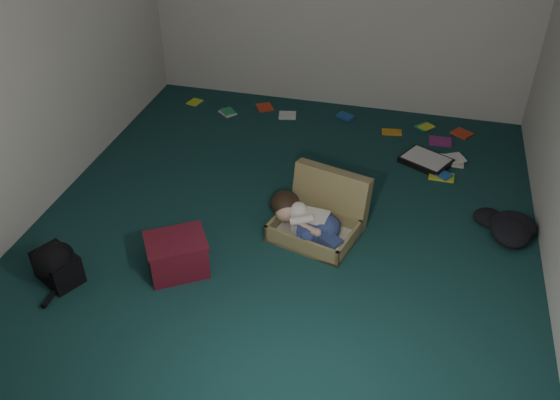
% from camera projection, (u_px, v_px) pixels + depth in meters
% --- Properties ---
extents(floor, '(4.50, 4.50, 0.00)m').
position_uv_depth(floor, '(285.00, 224.00, 4.86)').
color(floor, '#143939').
rests_on(floor, ground).
extents(wall_front, '(4.50, 0.00, 4.50)m').
position_uv_depth(wall_front, '(147.00, 308.00, 2.33)').
color(wall_front, silver).
rests_on(wall_front, ground).
extents(wall_left, '(0.00, 4.50, 4.50)m').
position_uv_depth(wall_left, '(30.00, 49.00, 4.49)').
color(wall_left, silver).
rests_on(wall_left, ground).
extents(suitcase, '(0.78, 0.77, 0.47)m').
position_uv_depth(suitcase, '(321.00, 215.00, 4.72)').
color(suitcase, '#8F7E4E').
rests_on(suitcase, floor).
extents(person, '(0.65, 0.46, 0.29)m').
position_uv_depth(person, '(307.00, 221.00, 4.60)').
color(person, silver).
rests_on(person, suitcase).
extents(maroon_bin, '(0.54, 0.52, 0.30)m').
position_uv_depth(maroon_bin, '(177.00, 255.00, 4.32)').
color(maroon_bin, '#5A121F').
rests_on(maroon_bin, floor).
extents(backpack, '(0.52, 0.48, 0.25)m').
position_uv_depth(backpack, '(57.00, 266.00, 4.26)').
color(backpack, black).
rests_on(backpack, floor).
extents(clothing_pile, '(0.45, 0.37, 0.14)m').
position_uv_depth(clothing_pile, '(501.00, 225.00, 4.74)').
color(clothing_pile, black).
rests_on(clothing_pile, floor).
extents(paper_tray, '(0.53, 0.49, 0.06)m').
position_uv_depth(paper_tray, '(426.00, 161.00, 5.59)').
color(paper_tray, black).
rests_on(paper_tray, floor).
extents(book_scatter, '(3.11, 1.15, 0.02)m').
position_uv_depth(book_scatter, '(353.00, 128.00, 6.14)').
color(book_scatter, '#D1E027').
rests_on(book_scatter, floor).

